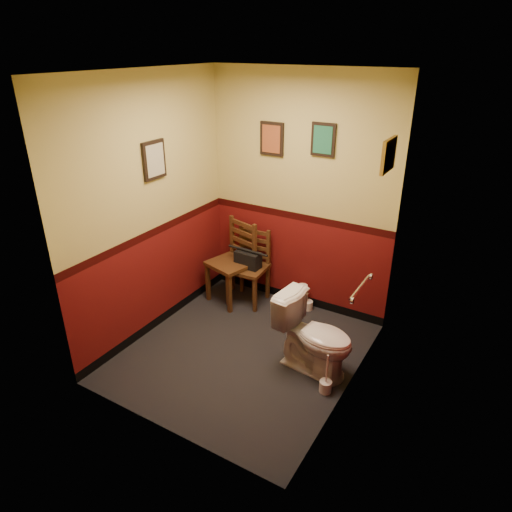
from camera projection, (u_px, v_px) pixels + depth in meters
The scene contains 17 objects.
floor at pixel (244, 352), 4.71m from camera, with size 2.20×2.40×0.00m, color black.
ceiling at pixel (240, 71), 3.56m from camera, with size 2.20×2.40×0.00m, color silver.
wall_back at pixel (299, 196), 5.07m from camera, with size 2.20×2.70×0.00m, color #5C0F0F.
wall_front at pixel (151, 287), 3.20m from camera, with size 2.20×2.70×0.00m, color #5C0F0F.
wall_left at pixel (151, 211), 4.64m from camera, with size 2.40×2.70×0.00m, color #5C0F0F.
wall_right at pixel (359, 258), 3.63m from camera, with size 2.40×2.70×0.00m, color #5C0F0F.
grab_bar at pixel (361, 287), 4.01m from camera, with size 0.05×0.56×0.06m.
framed_print_back_a at pixel (272, 139), 4.96m from camera, with size 0.28×0.04×0.36m.
framed_print_back_b at pixel (323, 140), 4.66m from camera, with size 0.26×0.04×0.34m.
framed_print_left at pixel (154, 160), 4.50m from camera, with size 0.04×0.30×0.38m.
framed_print_right at pixel (388, 155), 3.81m from camera, with size 0.04×0.34×0.28m.
toilet at pixel (315, 336), 4.32m from camera, with size 0.43×0.77×0.75m, color white.
toilet_brush at pixel (326, 386), 4.16m from camera, with size 0.11×0.11×0.41m.
chair_left at pixel (233, 262), 5.49m from camera, with size 0.57×0.57×1.00m.
chair_right at pixel (250, 267), 5.49m from camera, with size 0.45×0.45×0.90m.
handbag at pixel (248, 259), 5.40m from camera, with size 0.31×0.17×0.23m.
tp_stack at pixel (303, 298), 5.44m from camera, with size 0.25×0.15×0.32m.
Camera 1 is at (2.06, -3.24, 2.91)m, focal length 32.00 mm.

